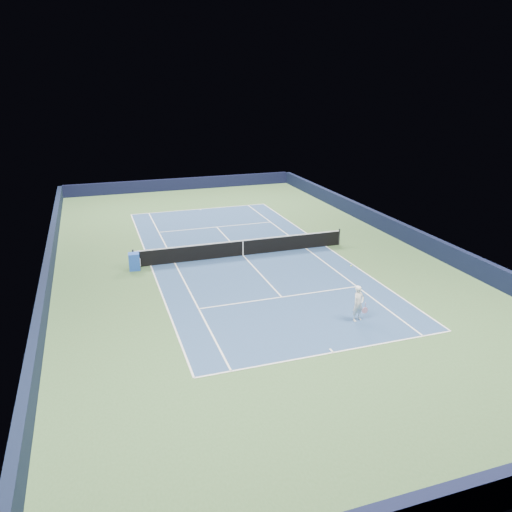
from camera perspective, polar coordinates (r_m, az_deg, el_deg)
name	(u,v)px	position (r m, az deg, el deg)	size (l,w,h in m)	color
ground	(243,255)	(29.94, -1.50, 0.06)	(40.00, 40.00, 0.00)	#395930
wall_far	(182,184)	(48.46, -8.50, 8.14)	(22.00, 0.35, 1.10)	black
wall_near	(484,494)	(14.45, 24.65, -23.50)	(22.00, 0.35, 1.10)	black
wall_right	(399,230)	(34.37, 16.03, 2.85)	(0.35, 40.00, 1.10)	black
wall_left	(49,267)	(28.72, -22.62, -1.21)	(0.35, 40.00, 1.10)	black
court_surface	(243,255)	(29.94, -1.50, 0.07)	(10.97, 23.77, 0.01)	navy
baseline_far	(200,209)	(40.98, -6.42, 5.36)	(10.97, 0.08, 0.00)	white
baseline_near	(333,352)	(19.90, 8.83, -10.84)	(10.97, 0.08, 0.00)	white
sideline_doubles_right	(326,246)	(31.88, 7.97, 1.13)	(0.08, 23.77, 0.00)	white
sideline_doubles_left	(151,266)	(28.91, -11.94, -1.08)	(0.08, 23.77, 0.00)	white
sideline_singles_right	(306,248)	(31.32, 5.72, 0.88)	(0.08, 23.77, 0.00)	white
sideline_singles_left	(175,263)	(29.08, -9.27, -0.79)	(0.08, 23.77, 0.00)	white
service_line_far	(217,227)	(35.81, -4.52, 3.33)	(8.23, 0.08, 0.00)	white
service_line_near	(282,297)	(24.33, 2.97, -4.71)	(8.23, 0.08, 0.00)	white
center_service_line	(243,255)	(29.94, -1.50, 0.08)	(0.08, 12.80, 0.00)	white
center_mark_far	(200,209)	(40.83, -6.38, 5.31)	(0.08, 0.30, 0.00)	white
center_mark_near	(332,351)	(20.01, 8.63, -10.64)	(0.08, 0.30, 0.00)	white
tennis_net	(243,247)	(29.78, -1.50, 0.98)	(12.90, 0.10, 1.07)	black
sponsor_cube	(134,262)	(28.35, -13.74, -0.62)	(0.63, 0.57, 0.96)	#1D46AE
tennis_player	(358,303)	(22.18, 11.62, -5.33)	(0.81, 1.32, 2.21)	white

